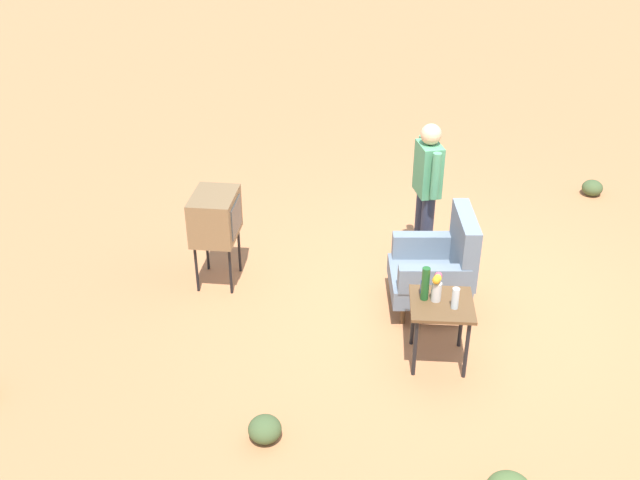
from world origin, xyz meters
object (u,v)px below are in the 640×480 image
(tv_on_stand, at_px, (215,217))
(soda_can_blue, at_px, (424,287))
(side_table, at_px, (441,312))
(bottle_short_clear, at_px, (455,298))
(armchair, at_px, (440,266))
(person_standing, at_px, (427,186))
(flower_vase, at_px, (437,286))
(bottle_wine_green, at_px, (425,284))

(tv_on_stand, relative_size, soda_can_blue, 8.44)
(side_table, height_order, bottle_short_clear, bottle_short_clear)
(side_table, bearing_deg, soda_can_blue, -133.44)
(tv_on_stand, xyz_separation_m, bottle_short_clear, (1.26, 2.35, -0.05))
(armchair, xyz_separation_m, soda_can_blue, (0.70, -0.20, 0.20))
(soda_can_blue, bearing_deg, armchair, 163.72)
(bottle_short_clear, bearing_deg, person_standing, -174.95)
(tv_on_stand, relative_size, flower_vase, 3.89)
(tv_on_stand, distance_m, flower_vase, 2.48)
(tv_on_stand, xyz_separation_m, person_standing, (-0.56, 2.19, 0.16))
(person_standing, relative_size, bottle_wine_green, 5.12)
(side_table, relative_size, person_standing, 0.39)
(armchair, bearing_deg, bottle_short_clear, 3.34)
(armchair, relative_size, flower_vase, 4.00)
(tv_on_stand, distance_m, person_standing, 2.27)
(armchair, xyz_separation_m, tv_on_stand, (-0.34, -2.30, 0.28))
(soda_can_blue, relative_size, bottle_wine_green, 0.38)
(person_standing, relative_size, flower_vase, 6.19)
(side_table, bearing_deg, flower_vase, -124.86)
(soda_can_blue, height_order, bottle_wine_green, bottle_wine_green)
(armchair, relative_size, side_table, 1.67)
(armchair, bearing_deg, person_standing, -173.23)
(bottle_short_clear, bearing_deg, tv_on_stand, -118.12)
(armchair, distance_m, side_table, 0.85)
(side_table, bearing_deg, tv_on_stand, -117.82)
(tv_on_stand, bearing_deg, soda_can_blue, 63.59)
(soda_can_blue, height_order, bottle_short_clear, bottle_short_clear)
(person_standing, bearing_deg, bottle_wine_green, -3.25)
(person_standing, distance_m, bottle_short_clear, 1.84)
(tv_on_stand, distance_m, bottle_short_clear, 2.67)
(side_table, bearing_deg, armchair, 176.73)
(person_standing, bearing_deg, armchair, 6.77)
(tv_on_stand, bearing_deg, bottle_wine_green, 61.53)
(soda_can_blue, xyz_separation_m, bottle_wine_green, (0.10, 0.00, 0.10))
(armchair, distance_m, bottle_wine_green, 0.87)
(tv_on_stand, height_order, bottle_short_clear, tv_on_stand)
(tv_on_stand, relative_size, person_standing, 0.63)
(armchair, xyz_separation_m, side_table, (0.84, -0.05, 0.04))
(bottle_wine_green, bearing_deg, flower_vase, 82.51)
(bottle_short_clear, height_order, flower_vase, flower_vase)
(armchair, height_order, flower_vase, armchair)
(tv_on_stand, distance_m, soda_can_blue, 2.34)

